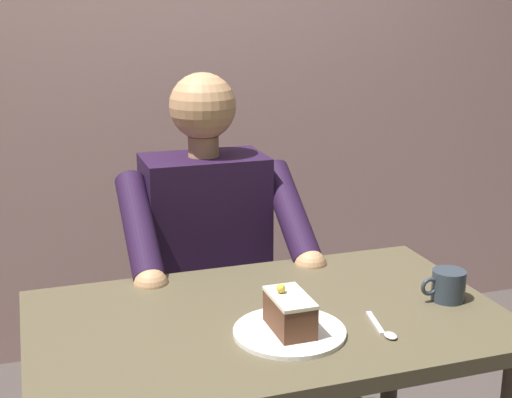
{
  "coord_description": "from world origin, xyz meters",
  "views": [
    {
      "loc": [
        0.5,
        1.4,
        1.44
      ],
      "look_at": [
        -0.0,
        -0.1,
        0.99
      ],
      "focal_mm": 49.72,
      "sensor_mm": 36.0,
      "label": 1
    }
  ],
  "objects_px": {
    "chair": "(199,300)",
    "cake_slice": "(290,312)",
    "coffee_cup": "(448,285)",
    "dessert_spoon": "(383,330)",
    "dining_table": "(268,354)",
    "seated_person": "(213,277)"
  },
  "relations": [
    {
      "from": "cake_slice",
      "to": "coffee_cup",
      "type": "bearing_deg",
      "value": -173.47
    },
    {
      "from": "dining_table",
      "to": "seated_person",
      "type": "bearing_deg",
      "value": -90.0
    },
    {
      "from": "chair",
      "to": "coffee_cup",
      "type": "bearing_deg",
      "value": 121.11
    },
    {
      "from": "dining_table",
      "to": "dessert_spoon",
      "type": "relative_size",
      "value": 7.54
    },
    {
      "from": "dessert_spoon",
      "to": "dining_table",
      "type": "bearing_deg",
      "value": -36.19
    },
    {
      "from": "dining_table",
      "to": "dessert_spoon",
      "type": "bearing_deg",
      "value": 143.81
    },
    {
      "from": "seated_person",
      "to": "dessert_spoon",
      "type": "distance_m",
      "value": 0.69
    },
    {
      "from": "seated_person",
      "to": "dining_table",
      "type": "bearing_deg",
      "value": 90.0
    },
    {
      "from": "cake_slice",
      "to": "coffee_cup",
      "type": "distance_m",
      "value": 0.43
    },
    {
      "from": "chair",
      "to": "dessert_spoon",
      "type": "distance_m",
      "value": 0.89
    },
    {
      "from": "chair",
      "to": "seated_person",
      "type": "height_order",
      "value": "seated_person"
    },
    {
      "from": "coffee_cup",
      "to": "dessert_spoon",
      "type": "distance_m",
      "value": 0.25
    },
    {
      "from": "dining_table",
      "to": "seated_person",
      "type": "height_order",
      "value": "seated_person"
    },
    {
      "from": "dining_table",
      "to": "chair",
      "type": "bearing_deg",
      "value": -90.0
    },
    {
      "from": "dining_table",
      "to": "dessert_spoon",
      "type": "xyz_separation_m",
      "value": [
        -0.21,
        0.15,
        0.1
      ]
    },
    {
      "from": "seated_person",
      "to": "dessert_spoon",
      "type": "xyz_separation_m",
      "value": [
        -0.21,
        0.65,
        0.1
      ]
    },
    {
      "from": "chair",
      "to": "cake_slice",
      "type": "distance_m",
      "value": 0.83
    },
    {
      "from": "coffee_cup",
      "to": "dining_table",
      "type": "bearing_deg",
      "value": -6.94
    },
    {
      "from": "seated_person",
      "to": "dessert_spoon",
      "type": "relative_size",
      "value": 8.66
    },
    {
      "from": "chair",
      "to": "dessert_spoon",
      "type": "bearing_deg",
      "value": 104.38
    },
    {
      "from": "dining_table",
      "to": "chair",
      "type": "relative_size",
      "value": 1.2
    },
    {
      "from": "dining_table",
      "to": "coffee_cup",
      "type": "height_order",
      "value": "coffee_cup"
    }
  ]
}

